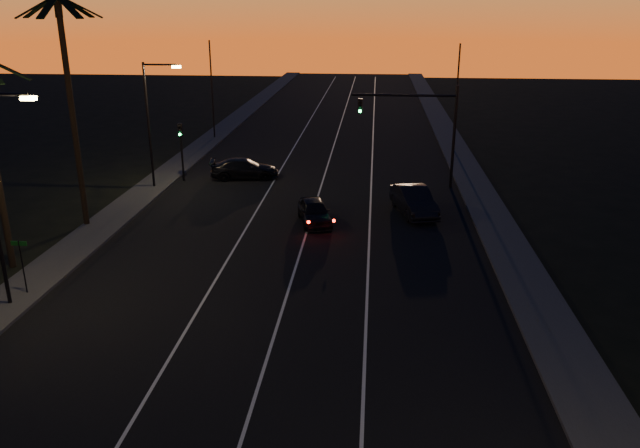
# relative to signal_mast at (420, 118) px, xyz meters

# --- Properties ---
(road) EXTENTS (20.00, 170.00, 0.01)m
(road) POSITION_rel_signal_mast_xyz_m (-7.14, -9.99, -4.78)
(road) COLOR black
(road) RESTS_ON ground
(sidewalk_left) EXTENTS (2.40, 170.00, 0.16)m
(sidewalk_left) POSITION_rel_signal_mast_xyz_m (-18.34, -9.99, -4.70)
(sidewalk_left) COLOR #32312F
(sidewalk_left) RESTS_ON ground
(sidewalk_right) EXTENTS (2.40, 170.00, 0.16)m
(sidewalk_right) POSITION_rel_signal_mast_xyz_m (4.06, -9.99, -4.70)
(sidewalk_right) COLOR #32312F
(sidewalk_right) RESTS_ON ground
(lane_stripe_left) EXTENTS (0.12, 160.00, 0.01)m
(lane_stripe_left) POSITION_rel_signal_mast_xyz_m (-10.14, -9.99, -4.76)
(lane_stripe_left) COLOR silver
(lane_stripe_left) RESTS_ON road
(lane_stripe_mid) EXTENTS (0.12, 160.00, 0.01)m
(lane_stripe_mid) POSITION_rel_signal_mast_xyz_m (-6.64, -9.99, -4.76)
(lane_stripe_mid) COLOR silver
(lane_stripe_mid) RESTS_ON road
(lane_stripe_right) EXTENTS (0.12, 160.00, 0.01)m
(lane_stripe_right) POSITION_rel_signal_mast_xyz_m (-3.14, -9.99, -4.76)
(lane_stripe_right) COLOR silver
(lane_stripe_right) RESTS_ON road
(palm_far) EXTENTS (4.25, 4.16, 12.53)m
(palm_far) POSITION_rel_signal_mast_xyz_m (-19.34, -9.99, 2.83)
(palm_far) COLOR black
(palm_far) RESTS_ON ground
(streetlight_left_far) EXTENTS (2.55, 0.26, 8.50)m
(streetlight_left_far) POSITION_rel_signal_mast_xyz_m (-17.82, -1.99, 0.28)
(streetlight_left_far) COLOR black
(streetlight_left_far) RESTS_ON ground
(street_sign) EXTENTS (0.70, 0.06, 2.60)m
(street_sign) POSITION_rel_signal_mast_xyz_m (-17.94, -18.99, -3.13)
(street_sign) COLOR black
(street_sign) RESTS_ON ground
(signal_mast) EXTENTS (7.10, 0.41, 7.00)m
(signal_mast) POSITION_rel_signal_mast_xyz_m (0.00, 0.00, 0.00)
(signal_mast) COLOR black
(signal_mast) RESTS_ON ground
(signal_post) EXTENTS (0.28, 0.37, 4.20)m
(signal_post) POSITION_rel_signal_mast_xyz_m (-16.64, -0.01, -1.89)
(signal_post) COLOR black
(signal_post) RESTS_ON ground
(far_pole_left) EXTENTS (0.14, 0.14, 9.00)m
(far_pole_left) POSITION_rel_signal_mast_xyz_m (-18.14, 15.01, -0.28)
(far_pole_left) COLOR black
(far_pole_left) RESTS_ON ground
(far_pole_right) EXTENTS (0.14, 0.14, 9.00)m
(far_pole_right) POSITION_rel_signal_mast_xyz_m (3.86, 12.01, -0.28)
(far_pole_right) COLOR black
(far_pole_right) RESTS_ON ground
(lead_car) EXTENTS (2.66, 4.79, 1.39)m
(lead_car) POSITION_rel_signal_mast_xyz_m (-6.36, -8.32, -4.08)
(lead_car) COLOR black
(lead_car) RESTS_ON road
(right_car) EXTENTS (2.90, 5.25, 1.64)m
(right_car) POSITION_rel_signal_mast_xyz_m (-0.52, -6.10, -3.95)
(right_car) COLOR black
(right_car) RESTS_ON road
(cross_car) EXTENTS (5.19, 2.75, 1.43)m
(cross_car) POSITION_rel_signal_mast_xyz_m (-12.39, 1.10, -4.05)
(cross_car) COLOR black
(cross_car) RESTS_ON road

